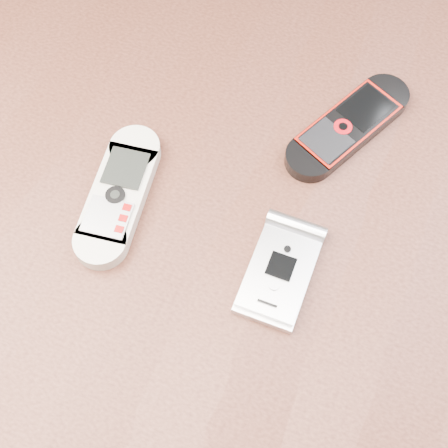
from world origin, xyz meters
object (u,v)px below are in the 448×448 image
(nokia_white, at_px, (119,194))
(nokia_black_red, at_px, (348,126))
(motorola_razr, at_px, (279,272))
(table, at_px, (219,273))

(nokia_white, height_order, nokia_black_red, nokia_white)
(nokia_black_red, xyz_separation_m, motorola_razr, (-0.01, -0.16, 0.00))
(table, xyz_separation_m, nokia_white, (-0.09, -0.01, 0.11))
(nokia_white, bearing_deg, nokia_black_red, 33.32)
(table, xyz_separation_m, motorola_razr, (0.06, -0.02, 0.11))
(nokia_white, xyz_separation_m, nokia_black_red, (0.16, 0.14, -0.00))
(table, xyz_separation_m, nokia_black_red, (0.07, 0.14, 0.11))
(table, distance_m, nokia_black_red, 0.19)
(nokia_black_red, height_order, motorola_razr, same)
(table, height_order, nokia_white, nokia_white)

